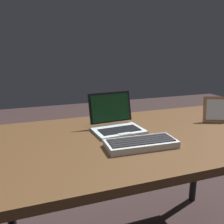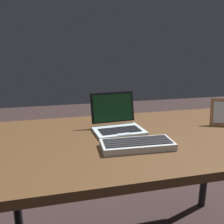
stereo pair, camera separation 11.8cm
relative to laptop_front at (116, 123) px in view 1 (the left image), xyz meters
The scene contains 4 objects.
desk 0.17m from the laptop_front, 50.28° to the right, with size 1.42×0.81×0.75m.
laptop_front is the anchor object (origin of this frame).
external_keyboard 0.24m from the laptop_front, 83.82° to the right, with size 0.31×0.14×0.03m.
photo_frame 0.60m from the laptop_front, ahead, with size 0.15×0.10×0.15m.
Camera 1 is at (-0.50, -1.02, 1.16)m, focal length 38.85 mm.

